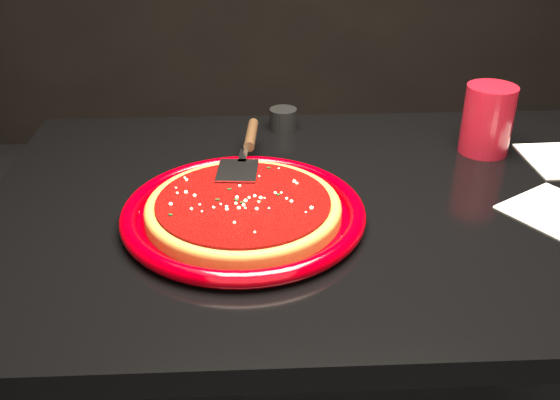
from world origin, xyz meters
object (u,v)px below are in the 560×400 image
object	(u,v)px
table	(327,362)
ramekin	(283,119)
plate	(244,213)
cup	(488,120)
pizza_server	(246,149)

from	to	relation	value
table	ramekin	xyz separation A→B (m)	(-0.07, 0.32, 0.40)
plate	cup	xyz separation A→B (m)	(0.47, 0.25, 0.05)
table	ramekin	world-z (taller)	ramekin
plate	cup	bearing A→B (deg)	27.63
table	plate	size ratio (longest dim) A/B	3.06
table	pizza_server	size ratio (longest dim) A/B	4.11
plate	pizza_server	xyz separation A→B (m)	(0.00, 0.17, 0.03)
table	plate	world-z (taller)	plate
pizza_server	ramekin	distance (m)	0.23
table	plate	distance (m)	0.42
cup	ramekin	bearing A→B (deg)	160.77
pizza_server	cup	xyz separation A→B (m)	(0.47, 0.08, 0.02)
table	pizza_server	bearing A→B (deg)	144.33
pizza_server	cup	distance (m)	0.48
plate	pizza_server	world-z (taller)	pizza_server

